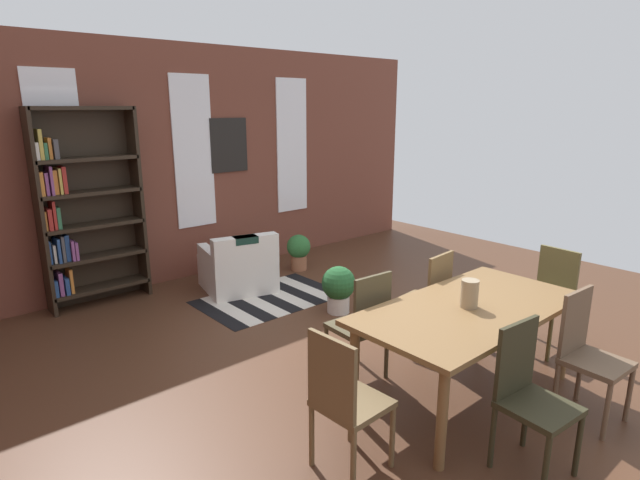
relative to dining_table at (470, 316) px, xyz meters
name	(u,v)px	position (x,y,z in m)	size (l,w,h in m)	color
ground_plane	(395,369)	(-0.09, 0.63, -0.68)	(9.13, 9.13, 0.00)	#4E2F1F
back_wall_brick	(192,164)	(-0.09, 4.20, 0.82)	(7.93, 0.12, 3.00)	brown
window_pane_0	(59,161)	(-1.71, 4.13, 0.97)	(0.55, 0.02, 1.95)	white
window_pane_1	(193,152)	(-0.09, 4.13, 0.97)	(0.55, 0.02, 1.95)	white
window_pane_2	(292,146)	(1.53, 4.13, 0.97)	(0.55, 0.02, 1.95)	white
dining_table	(470,316)	(0.00, 0.00, 0.00)	(1.90, 0.97, 0.76)	brown
vase_on_table	(470,294)	(-0.03, 0.00, 0.19)	(0.13, 0.13, 0.21)	#998466
tealight_candle_0	(470,285)	(0.35, 0.23, 0.10)	(0.04, 0.04, 0.04)	silver
dining_chair_head_left	(344,399)	(-1.33, 0.00, -0.17)	(0.42, 0.42, 0.95)	brown
dining_chair_near_left	(529,393)	(-0.42, -0.71, -0.17)	(0.43, 0.43, 0.95)	#2E2B1A
dining_chair_head_right	(549,296)	(1.33, 0.00, -0.17)	(0.42, 0.42, 0.95)	brown
dining_chair_far_right	(428,297)	(0.44, 0.71, -0.17)	(0.44, 0.44, 0.95)	brown
dining_chair_near_right	(587,351)	(0.43, -0.71, -0.17)	(0.42, 0.42, 0.95)	brown
dining_chair_far_left	(363,323)	(-0.43, 0.71, -0.17)	(0.43, 0.43, 0.95)	#453E29
bookshelf_tall	(83,209)	(-1.56, 3.97, 0.44)	(1.11, 0.29, 2.23)	#2D2319
armchair_white	(239,268)	(-0.03, 3.25, -0.40)	(0.96, 0.96, 0.75)	white
potted_plant_by_shelf	(339,287)	(0.41, 1.90, -0.38)	(0.38, 0.38, 0.53)	silver
potted_plant_corner	(299,250)	(1.04, 3.39, -0.39)	(0.33, 0.33, 0.50)	#9E6042
striped_rug	(269,298)	(0.07, 2.75, -0.68)	(1.63, 1.07, 0.01)	black
framed_picture	(229,145)	(0.44, 4.13, 1.04)	(0.56, 0.03, 0.72)	black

